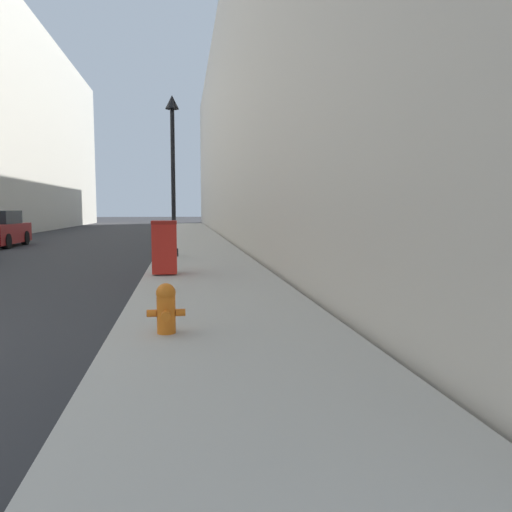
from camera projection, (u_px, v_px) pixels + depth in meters
sidewalk_right at (196, 243)px, 23.49m from camera, size 3.03×60.00×0.14m
building_right_stone at (312, 127)px, 31.83m from camera, size 12.00×60.00×13.75m
fire_hydrant at (166, 307)px, 6.12m from camera, size 0.47×0.35×0.62m
trash_bin at (165, 247)px, 11.64m from camera, size 0.58×0.65×1.25m
lamppost at (173, 154)px, 15.80m from camera, size 0.43×0.43×5.08m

